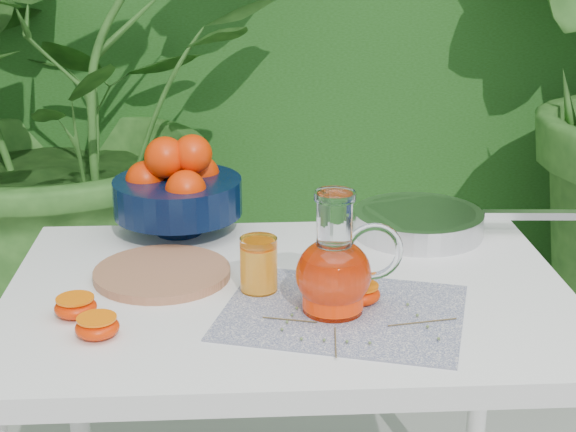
{
  "coord_description": "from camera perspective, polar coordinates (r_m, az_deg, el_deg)",
  "views": [
    {
      "loc": [
        -0.18,
        -1.45,
        1.39
      ],
      "look_at": [
        -0.1,
        -0.0,
        0.88
      ],
      "focal_mm": 55.0,
      "sensor_mm": 36.0,
      "label": 1
    }
  ],
  "objects": [
    {
      "name": "white_table",
      "position": [
        1.6,
        0.04,
        -7.4
      ],
      "size": [
        1.0,
        0.7,
        0.75
      ],
      "color": "white",
      "rests_on": "ground"
    },
    {
      "name": "juice_pitcher",
      "position": [
        1.45,
        3.06,
        -3.55
      ],
      "size": [
        0.18,
        0.13,
        0.21
      ],
      "color": "white",
      "rests_on": "white_table"
    },
    {
      "name": "potted_plant_left",
      "position": [
        2.84,
        -14.36,
        7.32
      ],
      "size": [
        2.26,
        2.26,
        1.65
      ],
      "primitive_type": "imported",
      "rotation": [
        0.0,
        0.0,
        0.53
      ],
      "color": "#26521C",
      "rests_on": "ground"
    },
    {
      "name": "juice_tumbler",
      "position": [
        1.54,
        -1.91,
        -3.21
      ],
      "size": [
        0.09,
        0.09,
        0.1
      ],
      "color": "white",
      "rests_on": "white_table"
    },
    {
      "name": "cutting_board",
      "position": [
        1.63,
        -8.14,
        -3.68
      ],
      "size": [
        0.32,
        0.32,
        0.02
      ],
      "primitive_type": "cylinder",
      "rotation": [
        0.0,
        0.0,
        -0.34
      ],
      "color": "#AB6E4D",
      "rests_on": "white_table"
    },
    {
      "name": "orange_halves",
      "position": [
        1.46,
        -6.94,
        -5.95
      ],
      "size": [
        0.57,
        0.19,
        0.03
      ],
      "color": "red",
      "rests_on": "white_table"
    },
    {
      "name": "thyme_sprigs",
      "position": [
        1.42,
        4.18,
        -7.17
      ],
      "size": [
        0.32,
        0.18,
        0.01
      ],
      "color": "brown",
      "rests_on": "white_table"
    },
    {
      "name": "placemat",
      "position": [
        1.48,
        3.57,
        -6.21
      ],
      "size": [
        0.46,
        0.41,
        0.0
      ],
      "primitive_type": "cube",
      "rotation": [
        0.0,
        0.0,
        -0.29
      ],
      "color": "#0D194C",
      "rests_on": "white_table"
    },
    {
      "name": "saute_pan",
      "position": [
        1.84,
        8.55,
        -0.35
      ],
      "size": [
        0.47,
        0.28,
        0.05
      ],
      "color": "silver",
      "rests_on": "white_table"
    },
    {
      "name": "fruit_bowl",
      "position": [
        1.82,
        -7.18,
        1.78
      ],
      "size": [
        0.33,
        0.33,
        0.21
      ],
      "color": "black",
      "rests_on": "white_table"
    }
  ]
}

